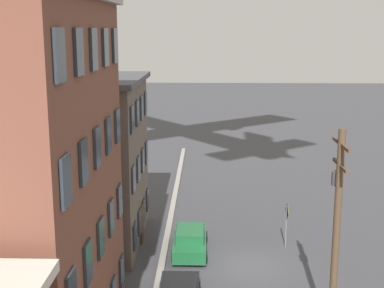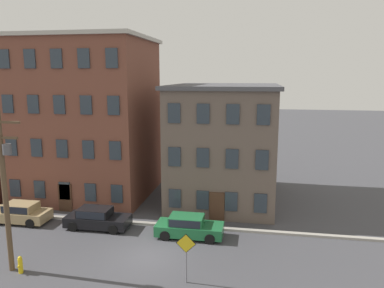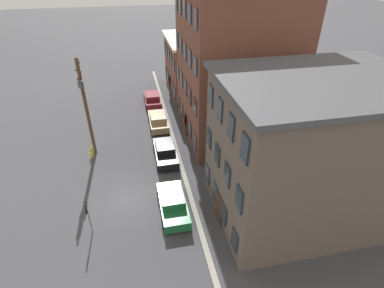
{
  "view_description": "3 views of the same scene",
  "coord_description": "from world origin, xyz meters",
  "px_view_note": "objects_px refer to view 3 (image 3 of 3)",
  "views": [
    {
      "loc": [
        -26.46,
        2.19,
        12.31
      ],
      "look_at": [
        -0.92,
        2.87,
        6.83
      ],
      "focal_mm": 50.0,
      "sensor_mm": 36.0,
      "label": 1
    },
    {
      "loc": [
        5.99,
        -19.72,
        10.48
      ],
      "look_at": [
        1.8,
        4.15,
        6.01
      ],
      "focal_mm": 35.0,
      "sensor_mm": 36.0,
      "label": 2
    },
    {
      "loc": [
        17.18,
        1.21,
        15.41
      ],
      "look_at": [
        -1.19,
        5.03,
        3.49
      ],
      "focal_mm": 28.0,
      "sensor_mm": 36.0,
      "label": 3
    }
  ],
  "objects_px": {
    "car_tan": "(158,120)",
    "utility_pole": "(85,104)",
    "caution_sign": "(87,212)",
    "car_green": "(173,202)",
    "fire_hydrant": "(92,152)",
    "car_maroon": "(152,98)",
    "car_black": "(165,151)"
  },
  "relations": [
    {
      "from": "car_tan",
      "to": "utility_pole",
      "type": "relative_size",
      "value": 0.5
    },
    {
      "from": "car_tan",
      "to": "caution_sign",
      "type": "height_order",
      "value": "caution_sign"
    },
    {
      "from": "car_tan",
      "to": "car_green",
      "type": "relative_size",
      "value": 1.0
    },
    {
      "from": "car_green",
      "to": "fire_hydrant",
      "type": "xyz_separation_m",
      "value": [
        -8.05,
        -6.1,
        -0.27
      ]
    },
    {
      "from": "car_maroon",
      "to": "utility_pole",
      "type": "relative_size",
      "value": 0.5
    },
    {
      "from": "car_green",
      "to": "fire_hydrant",
      "type": "bearing_deg",
      "value": -142.86
    },
    {
      "from": "car_green",
      "to": "fire_hydrant",
      "type": "distance_m",
      "value": 10.1
    },
    {
      "from": "fire_hydrant",
      "to": "caution_sign",
      "type": "bearing_deg",
      "value": 3.84
    },
    {
      "from": "car_green",
      "to": "utility_pole",
      "type": "relative_size",
      "value": 0.5
    },
    {
      "from": "car_black",
      "to": "fire_hydrant",
      "type": "height_order",
      "value": "car_black"
    },
    {
      "from": "car_maroon",
      "to": "caution_sign",
      "type": "height_order",
      "value": "caution_sign"
    },
    {
      "from": "utility_pole",
      "to": "car_maroon",
      "type": "bearing_deg",
      "value": 146.98
    },
    {
      "from": "utility_pole",
      "to": "car_green",
      "type": "bearing_deg",
      "value": 34.14
    },
    {
      "from": "caution_sign",
      "to": "utility_pole",
      "type": "height_order",
      "value": "utility_pole"
    },
    {
      "from": "car_tan",
      "to": "fire_hydrant",
      "type": "relative_size",
      "value": 4.58
    },
    {
      "from": "car_green",
      "to": "car_black",
      "type": "bearing_deg",
      "value": 177.14
    },
    {
      "from": "car_black",
      "to": "car_green",
      "type": "bearing_deg",
      "value": -2.86
    },
    {
      "from": "car_maroon",
      "to": "fire_hydrant",
      "type": "relative_size",
      "value": 4.58
    },
    {
      "from": "car_tan",
      "to": "car_black",
      "type": "distance_m",
      "value": 5.94
    },
    {
      "from": "car_black",
      "to": "fire_hydrant",
      "type": "xyz_separation_m",
      "value": [
        -1.51,
        -6.42,
        -0.27
      ]
    },
    {
      "from": "car_maroon",
      "to": "car_tan",
      "type": "relative_size",
      "value": 1.0
    },
    {
      "from": "car_green",
      "to": "utility_pole",
      "type": "distance_m",
      "value": 11.29
    },
    {
      "from": "car_black",
      "to": "car_green",
      "type": "distance_m",
      "value": 6.55
    },
    {
      "from": "car_maroon",
      "to": "car_black",
      "type": "height_order",
      "value": "same"
    },
    {
      "from": "car_tan",
      "to": "utility_pole",
      "type": "height_order",
      "value": "utility_pole"
    },
    {
      "from": "utility_pole",
      "to": "fire_hydrant",
      "type": "bearing_deg",
      "value": -18.34
    },
    {
      "from": "car_black",
      "to": "caution_sign",
      "type": "relative_size",
      "value": 1.65
    },
    {
      "from": "utility_pole",
      "to": "car_tan",
      "type": "bearing_deg",
      "value": 121.37
    },
    {
      "from": "car_maroon",
      "to": "caution_sign",
      "type": "relative_size",
      "value": 1.65
    },
    {
      "from": "car_tan",
      "to": "car_green",
      "type": "distance_m",
      "value": 12.49
    },
    {
      "from": "car_tan",
      "to": "caution_sign",
      "type": "bearing_deg",
      "value": -23.59
    },
    {
      "from": "car_black",
      "to": "utility_pole",
      "type": "bearing_deg",
      "value": -109.03
    }
  ]
}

